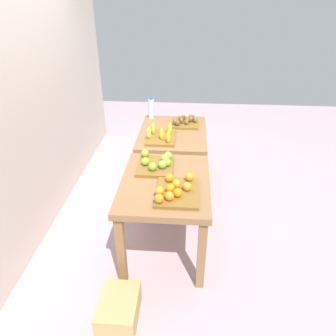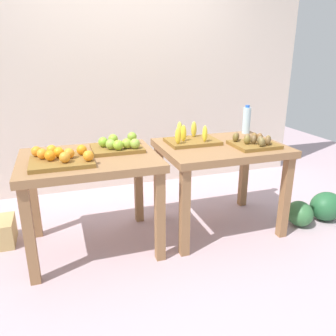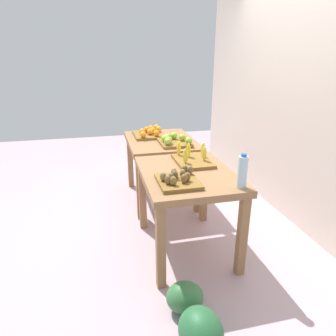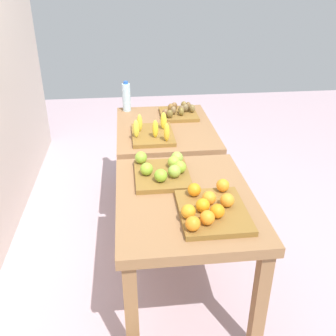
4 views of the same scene
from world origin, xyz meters
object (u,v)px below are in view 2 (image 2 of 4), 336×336
(banana_crate, at_px, (191,139))
(display_table_left, at_px, (90,171))
(watermelon_pile, at_px, (317,209))
(apple_bin, at_px, (118,145))
(kiwi_bin, at_px, (254,142))
(display_table_right, at_px, (220,157))
(water_bottle, at_px, (247,120))
(orange_bin, at_px, (61,158))

(banana_crate, bearing_deg, display_table_left, -172.29)
(banana_crate, distance_m, watermelon_pile, 1.40)
(apple_bin, relative_size, kiwi_bin, 1.13)
(display_table_right, relative_size, kiwi_bin, 2.89)
(display_table_left, relative_size, water_bottle, 3.79)
(orange_bin, distance_m, kiwi_bin, 1.55)
(apple_bin, height_order, watermelon_pile, apple_bin)
(display_table_right, distance_m, water_bottle, 0.58)
(orange_bin, xyz_separation_m, kiwi_bin, (1.55, -0.04, -0.00))
(display_table_right, xyz_separation_m, water_bottle, (0.42, 0.31, 0.25))
(display_table_left, xyz_separation_m, kiwi_bin, (1.35, -0.15, 0.15))
(display_table_right, relative_size, orange_bin, 2.32)
(kiwi_bin, relative_size, watermelon_pile, 0.58)
(display_table_left, distance_m, display_table_right, 1.12)
(banana_crate, bearing_deg, display_table_right, -27.92)
(display_table_left, xyz_separation_m, banana_crate, (0.89, 0.12, 0.15))
(orange_bin, distance_m, banana_crate, 1.12)
(orange_bin, bearing_deg, water_bottle, 13.26)
(water_bottle, bearing_deg, kiwi_bin, -113.09)
(display_table_right, bearing_deg, kiwi_bin, -32.50)
(kiwi_bin, bearing_deg, display_table_right, 147.50)
(orange_bin, relative_size, kiwi_bin, 1.25)
(display_table_left, bearing_deg, display_table_right, 0.00)
(kiwi_bin, bearing_deg, orange_bin, 178.40)
(water_bottle, bearing_deg, watermelon_pile, -45.60)
(apple_bin, bearing_deg, water_bottle, 9.02)
(kiwi_bin, bearing_deg, watermelon_pile, -5.64)
(orange_bin, height_order, banana_crate, banana_crate)
(watermelon_pile, bearing_deg, kiwi_bin, 174.36)
(display_table_right, bearing_deg, watermelon_pile, -13.01)
(orange_bin, distance_m, apple_bin, 0.50)
(display_table_right, distance_m, apple_bin, 0.89)
(apple_bin, distance_m, watermelon_pile, 1.97)
(apple_bin, xyz_separation_m, kiwi_bin, (1.10, -0.25, -0.01))
(display_table_left, xyz_separation_m, watermelon_pile, (2.06, -0.22, -0.54))
(display_table_left, height_order, orange_bin, orange_bin)
(display_table_left, distance_m, orange_bin, 0.28)
(orange_bin, relative_size, watermelon_pile, 0.72)
(display_table_left, distance_m, water_bottle, 1.59)
(banana_crate, relative_size, watermelon_pile, 0.71)
(apple_bin, bearing_deg, kiwi_bin, -12.73)
(orange_bin, bearing_deg, display_table_right, 4.48)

